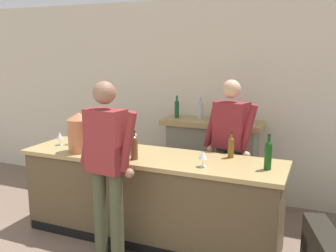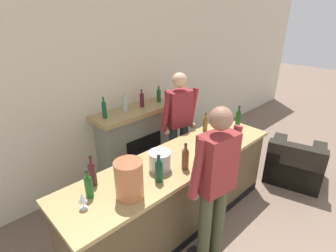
# 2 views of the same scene
# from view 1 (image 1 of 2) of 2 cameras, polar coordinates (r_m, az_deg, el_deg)

# --- Properties ---
(wall_back_panel) EXTENTS (12.00, 0.07, 2.75)m
(wall_back_panel) POSITION_cam_1_polar(r_m,az_deg,el_deg) (5.39, 2.60, 4.13)
(wall_back_panel) COLOR beige
(wall_back_panel) RESTS_ON ground_plane
(bar_counter) EXTENTS (2.88, 0.77, 0.95)m
(bar_counter) POSITION_cam_1_polar(r_m,az_deg,el_deg) (4.20, -2.78, -10.71)
(bar_counter) COLOR brown
(bar_counter) RESTS_ON ground_plane
(fireplace_stone) EXTENTS (1.34, 0.52, 1.45)m
(fireplace_stone) POSITION_cam_1_polar(r_m,az_deg,el_deg) (5.16, 6.68, -5.24)
(fireplace_stone) COLOR gray
(fireplace_stone) RESTS_ON ground_plane
(person_customer) EXTENTS (0.65, 0.34, 1.79)m
(person_customer) POSITION_cam_1_polar(r_m,az_deg,el_deg) (3.56, -9.26, -6.10)
(person_customer) COLOR #44482F
(person_customer) RESTS_ON ground_plane
(person_bartender) EXTENTS (0.65, 0.37, 1.74)m
(person_bartender) POSITION_cam_1_polar(r_m,az_deg,el_deg) (4.41, 9.33, -3.11)
(person_bartender) COLOR #2F3C3B
(person_bartender) RESTS_ON ground_plane
(copper_dispenser) EXTENTS (0.26, 0.30, 0.44)m
(copper_dispenser) POSITION_cam_1_polar(r_m,az_deg,el_deg) (4.25, -13.33, -0.89)
(copper_dispenser) COLOR #BE6E44
(copper_dispenser) RESTS_ON bar_counter
(ice_bucket_steel) EXTENTS (0.25, 0.25, 0.21)m
(ice_bucket_steel) POSITION_cam_1_polar(r_m,az_deg,el_deg) (4.13, -6.47, -2.70)
(ice_bucket_steel) COLOR silver
(ice_bucket_steel) RESTS_ON bar_counter
(wine_bottle_burgundy_dark) EXTENTS (0.07, 0.07, 0.34)m
(wine_bottle_burgundy_dark) POSITION_cam_1_polar(r_m,az_deg,el_deg) (3.65, 15.02, -4.15)
(wine_bottle_burgundy_dark) COLOR #134212
(wine_bottle_burgundy_dark) RESTS_ON bar_counter
(wine_bottle_rose_blush) EXTENTS (0.07, 0.07, 0.28)m
(wine_bottle_rose_blush) POSITION_cam_1_polar(r_m,az_deg,el_deg) (4.63, -14.23, -1.15)
(wine_bottle_rose_blush) COLOR #1A581E
(wine_bottle_rose_blush) RESTS_ON bar_counter
(wine_bottle_riesling_slim) EXTENTS (0.08, 0.08, 0.30)m
(wine_bottle_riesling_slim) POSITION_cam_1_polar(r_m,az_deg,el_deg) (3.87, -5.18, -3.13)
(wine_bottle_riesling_slim) COLOR brown
(wine_bottle_riesling_slim) RESTS_ON bar_counter
(wine_bottle_port_short) EXTENTS (0.08, 0.08, 0.29)m
(wine_bottle_port_short) POSITION_cam_1_polar(r_m,az_deg,el_deg) (4.07, -9.41, -2.55)
(wine_bottle_port_short) COLOR #12422C
(wine_bottle_port_short) RESTS_ON bar_counter
(wine_bottle_cabernet_heavy) EXTENTS (0.06, 0.06, 0.27)m
(wine_bottle_cabernet_heavy) POSITION_cam_1_polar(r_m,az_deg,el_deg) (3.98, 9.57, -3.07)
(wine_bottle_cabernet_heavy) COLOR brown
(wine_bottle_cabernet_heavy) RESTS_ON bar_counter
(wine_bottle_chardonnay_pale) EXTENTS (0.07, 0.07, 0.33)m
(wine_bottle_chardonnay_pale) POSITION_cam_1_polar(r_m,az_deg,el_deg) (4.67, -12.08, -0.71)
(wine_bottle_chardonnay_pale) COLOR #4A2027
(wine_bottle_chardonnay_pale) RESTS_ON bar_counter
(wine_glass_by_dispenser) EXTENTS (0.08, 0.08, 0.16)m
(wine_glass_by_dispenser) POSITION_cam_1_polar(r_m,az_deg,el_deg) (4.62, -16.17, -1.47)
(wine_glass_by_dispenser) COLOR silver
(wine_glass_by_dispenser) RESTS_ON bar_counter
(wine_glass_front_left) EXTENTS (0.09, 0.09, 0.16)m
(wine_glass_front_left) POSITION_cam_1_polar(r_m,az_deg,el_deg) (3.63, 5.33, -4.48)
(wine_glass_front_left) COLOR silver
(wine_glass_front_left) RESTS_ON bar_counter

